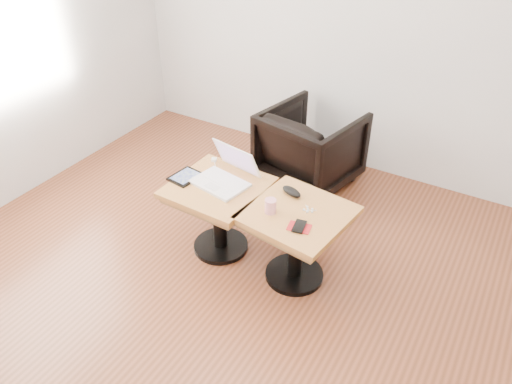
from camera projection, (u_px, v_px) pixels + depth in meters
The scene contains 11 objects.
room_shell at pixel (209, 132), 2.29m from camera, with size 4.52×4.52×2.71m.
side_table_left at pixel (219, 202), 3.44m from camera, with size 0.62×0.62×0.55m.
side_table_right at pixel (297, 229), 3.19m from camera, with size 0.68×0.68×0.55m.
laptop at pixel (225, 175), 3.37m from camera, with size 0.42×0.41×0.24m.
tablet at pixel (185, 177), 3.43m from camera, with size 0.19×0.23×0.02m.
charging_adapter at pixel (214, 160), 3.61m from camera, with size 0.04×0.04×0.02m, color white.
glasses_case at pixel (292, 192), 3.25m from camera, with size 0.16×0.07×0.05m, color black.
striped_cup at pixel (270, 206), 3.08m from camera, with size 0.07×0.07×0.09m, color #EA3F67.
earbuds_tangle at pixel (308, 210), 3.12m from camera, with size 0.08×0.06×0.02m.
phone_on_sleeve at pixel (299, 227), 2.98m from camera, with size 0.15×0.13×0.02m.
armchair at pixel (310, 148), 4.22m from camera, with size 0.72×0.74×0.67m, color black.
Camera 1 is at (1.22, -1.65, 2.42)m, focal length 35.00 mm.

